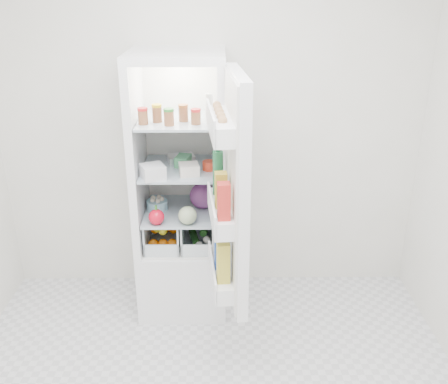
{
  "coord_description": "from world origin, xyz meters",
  "views": [
    {
      "loc": [
        0.06,
        -1.91,
        2.19
      ],
      "look_at": [
        0.09,
        0.95,
        0.98
      ],
      "focal_mm": 40.0,
      "sensor_mm": 36.0,
      "label": 1
    }
  ],
  "objects_px": {
    "red_cabbage": "(203,196)",
    "mushroom_bowl": "(157,205)",
    "refrigerator": "(182,217)",
    "fridge_door": "(232,197)"
  },
  "relations": [
    {
      "from": "refrigerator",
      "to": "red_cabbage",
      "type": "bearing_deg",
      "value": -9.76
    },
    {
      "from": "refrigerator",
      "to": "fridge_door",
      "type": "xyz_separation_m",
      "value": [
        0.33,
        -0.64,
        0.43
      ]
    },
    {
      "from": "red_cabbage",
      "to": "mushroom_bowl",
      "type": "relative_size",
      "value": 1.28
    },
    {
      "from": "refrigerator",
      "to": "fridge_door",
      "type": "height_order",
      "value": "refrigerator"
    },
    {
      "from": "fridge_door",
      "to": "mushroom_bowl",
      "type": "bearing_deg",
      "value": 34.75
    },
    {
      "from": "refrigerator",
      "to": "fridge_door",
      "type": "relative_size",
      "value": 1.38
    },
    {
      "from": "mushroom_bowl",
      "to": "fridge_door",
      "type": "height_order",
      "value": "fridge_door"
    },
    {
      "from": "refrigerator",
      "to": "fridge_door",
      "type": "bearing_deg",
      "value": -62.69
    },
    {
      "from": "red_cabbage",
      "to": "fridge_door",
      "type": "bearing_deg",
      "value": -73.46
    },
    {
      "from": "red_cabbage",
      "to": "mushroom_bowl",
      "type": "bearing_deg",
      "value": -175.53
    }
  ]
}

